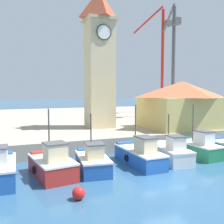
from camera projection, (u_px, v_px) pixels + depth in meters
ground_plane at (171, 186)px, 15.17m from camera, size 300.00×300.00×0.00m
quay_wharf at (68, 121)px, 41.57m from camera, size 120.00×40.00×1.36m
fishing_boat_left_outer at (52, 165)px, 16.85m from camera, size 2.78×4.47×4.36m
fishing_boat_left_inner at (93, 161)px, 17.94m from camera, size 2.36×4.36×3.95m
fishing_boat_mid_left at (140, 155)px, 19.56m from camera, size 2.03×5.23×4.43m
fishing_boat_center at (171, 152)px, 20.37m from camera, size 2.33×4.39×3.67m
fishing_boat_mid_right at (197, 147)px, 22.00m from camera, size 2.11×4.58×4.41m
clock_tower at (100, 55)px, 29.04m from camera, size 3.33×3.33×16.73m
warehouse_right at (182, 104)px, 29.44m from camera, size 8.59×6.87×5.20m
port_crane_near at (161, 72)px, 48.33m from camera, size 2.76×10.56×19.46m
port_crane_far at (173, 75)px, 40.92m from camera, size 3.33×8.16×17.51m
mooring_buoy at (79, 193)px, 13.33m from camera, size 0.67×0.67×0.67m
dock_worker_near_tower at (173, 124)px, 26.01m from camera, size 0.34×0.22×1.62m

